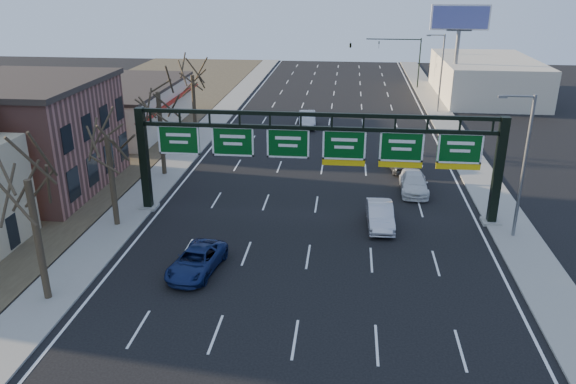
# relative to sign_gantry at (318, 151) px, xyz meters

# --- Properties ---
(ground) EXTENTS (160.00, 160.00, 0.00)m
(ground) POSITION_rel_sign_gantry_xyz_m (-0.16, -8.00, -4.63)
(ground) COLOR black
(ground) RESTS_ON ground
(sidewalk_left) EXTENTS (3.00, 120.00, 0.12)m
(sidewalk_left) POSITION_rel_sign_gantry_xyz_m (-12.96, 12.00, -4.57)
(sidewalk_left) COLOR gray
(sidewalk_left) RESTS_ON ground
(sidewalk_right) EXTENTS (3.00, 120.00, 0.12)m
(sidewalk_right) POSITION_rel_sign_gantry_xyz_m (12.64, 12.00, -4.57)
(sidewalk_right) COLOR gray
(sidewalk_right) RESTS_ON ground
(dirt_strip_left) EXTENTS (21.00, 120.00, 0.06)m
(dirt_strip_left) POSITION_rel_sign_gantry_xyz_m (-25.16, 12.00, -4.60)
(dirt_strip_left) COLOR #473D2B
(dirt_strip_left) RESTS_ON ground
(lane_markings) EXTENTS (21.60, 120.00, 0.01)m
(lane_markings) POSITION_rel_sign_gantry_xyz_m (-0.16, 12.00, -4.62)
(lane_markings) COLOR white
(lane_markings) RESTS_ON ground
(sign_gantry) EXTENTS (24.60, 1.20, 7.20)m
(sign_gantry) POSITION_rel_sign_gantry_xyz_m (0.00, 0.00, 0.00)
(sign_gantry) COLOR black
(sign_gantry) RESTS_ON ground
(brick_block) EXTENTS (10.40, 12.40, 8.30)m
(brick_block) POSITION_rel_sign_gantry_xyz_m (-21.66, 3.00, -0.47)
(brick_block) COLOR #935B50
(brick_block) RESTS_ON ground
(cream_strip) EXTENTS (10.90, 18.40, 4.70)m
(cream_strip) POSITION_rel_sign_gantry_xyz_m (-21.64, 21.00, -2.27)
(cream_strip) COLOR #B9AD9A
(cream_strip) RESTS_ON ground
(building_right_distant) EXTENTS (12.00, 20.00, 5.00)m
(building_right_distant) POSITION_rel_sign_gantry_xyz_m (19.84, 42.00, -2.13)
(building_right_distant) COLOR #B9AD9A
(building_right_distant) RESTS_ON ground
(tree_near) EXTENTS (3.60, 3.60, 8.86)m
(tree_near) POSITION_rel_sign_gantry_xyz_m (-12.96, -12.00, 2.86)
(tree_near) COLOR #31271B
(tree_near) RESTS_ON sidewalk_left
(tree_gantry) EXTENTS (3.60, 3.60, 8.48)m
(tree_gantry) POSITION_rel_sign_gantry_xyz_m (-12.96, -3.00, 2.48)
(tree_gantry) COLOR #31271B
(tree_gantry) RESTS_ON sidewalk_left
(tree_mid) EXTENTS (3.60, 3.60, 9.24)m
(tree_mid) POSITION_rel_sign_gantry_xyz_m (-12.96, 7.00, 3.23)
(tree_mid) COLOR #31271B
(tree_mid) RESTS_ON sidewalk_left
(tree_far) EXTENTS (3.60, 3.60, 8.86)m
(tree_far) POSITION_rel_sign_gantry_xyz_m (-12.96, 17.00, 2.86)
(tree_far) COLOR #31271B
(tree_far) RESTS_ON sidewalk_left
(streetlight_near) EXTENTS (2.15, 0.22, 9.00)m
(streetlight_near) POSITION_rel_sign_gantry_xyz_m (12.31, -2.00, 0.45)
(streetlight_near) COLOR slate
(streetlight_near) RESTS_ON sidewalk_right
(streetlight_far) EXTENTS (2.15, 0.22, 9.00)m
(streetlight_far) POSITION_rel_sign_gantry_xyz_m (12.31, 32.00, 0.45)
(streetlight_far) COLOR slate
(streetlight_far) RESTS_ON sidewalk_right
(billboard_right) EXTENTS (7.00, 0.50, 12.00)m
(billboard_right) POSITION_rel_sign_gantry_xyz_m (14.84, 36.98, 4.43)
(billboard_right) COLOR slate
(billboard_right) RESTS_ON ground
(traffic_signal_mast) EXTENTS (10.16, 0.54, 7.00)m
(traffic_signal_mast) POSITION_rel_sign_gantry_xyz_m (5.53, 47.00, 0.87)
(traffic_signal_mast) COLOR black
(traffic_signal_mast) RESTS_ON ground
(car_blue_suv) EXTENTS (2.88, 5.04, 1.32)m
(car_blue_suv) POSITION_rel_sign_gantry_xyz_m (-6.16, -8.42, -3.97)
(car_blue_suv) COLOR navy
(car_blue_suv) RESTS_ON ground
(car_silver_sedan) EXTENTS (1.76, 4.65, 1.52)m
(car_silver_sedan) POSITION_rel_sign_gantry_xyz_m (4.18, -1.22, -3.87)
(car_silver_sedan) COLOR #B9B8BD
(car_silver_sedan) RESTS_ON ground
(car_white_wagon) EXTENTS (2.05, 4.90, 1.41)m
(car_white_wagon) POSITION_rel_sign_gantry_xyz_m (6.99, 5.30, -3.92)
(car_white_wagon) COLOR white
(car_white_wagon) RESTS_ON ground
(car_grey_far) EXTENTS (2.63, 4.74, 1.52)m
(car_grey_far) POSITION_rel_sign_gantry_xyz_m (6.27, 10.47, -3.87)
(car_grey_far) COLOR #444649
(car_grey_far) RESTS_ON ground
(car_silver_distant) EXTENTS (2.14, 5.01, 1.61)m
(car_silver_distant) POSITION_rel_sign_gantry_xyz_m (-2.49, 23.79, -3.83)
(car_silver_distant) COLOR #ABACB0
(car_silver_distant) RESTS_ON ground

